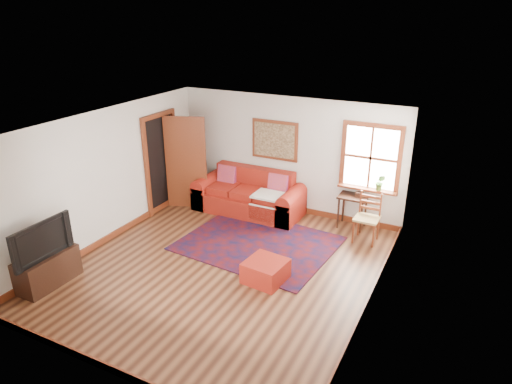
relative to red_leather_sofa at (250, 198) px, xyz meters
The scene contains 13 objects.
ground 2.41m from the red_leather_sofa, 73.33° to the right, with size 5.50×5.50×0.00m, color #3C1D10.
room_envelope 2.73m from the red_leather_sofa, 73.22° to the right, with size 5.04×5.54×2.52m.
window 2.70m from the red_leather_sofa, ahead, with size 1.18×0.20×1.38m.
doorway 1.77m from the red_leather_sofa, 161.41° to the right, with size 0.89×1.08×2.14m.
framed_artwork 1.37m from the red_leather_sofa, 47.39° to the left, with size 1.05×0.07×0.85m.
persian_rug 1.55m from the red_leather_sofa, 56.55° to the right, with size 2.75×2.20×0.02m, color #4E0B0C.
red_leather_sofa is the anchor object (origin of this frame).
red_ottoman 2.78m from the red_leather_sofa, 57.11° to the right, with size 0.62×0.62×0.35m, color maroon.
side_table 2.24m from the red_leather_sofa, ahead, with size 0.57×0.43×0.68m.
ladder_back_chair 2.64m from the red_leather_sofa, ahead, with size 0.45×0.43×0.95m.
media_cabinet 4.29m from the red_leather_sofa, 111.55° to the right, with size 0.44×0.98×0.54m, color #321910.
television 4.40m from the red_leather_sofa, 110.89° to the right, with size 1.08×0.14×0.62m, color black.
candle_hurricane 3.95m from the red_leather_sofa, 112.81° to the right, with size 0.12×0.12×0.18m.
Camera 1 is at (3.56, -5.82, 4.17)m, focal length 32.00 mm.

